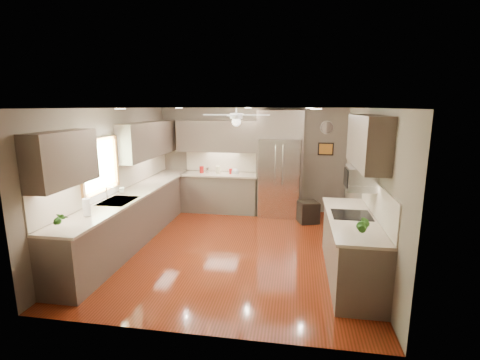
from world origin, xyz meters
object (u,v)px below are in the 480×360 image
(refrigerator, at_px, (280,165))
(stool, at_px, (308,212))
(canister_a, at_px, (202,170))
(canister_d, at_px, (231,171))
(canister_c, at_px, (218,170))
(soap_bottle, at_px, (122,190))
(bowl, at_px, (234,173))
(microwave, at_px, (360,178))
(canister_b, at_px, (207,170))
(potted_plant_left, at_px, (58,219))
(potted_plant_right, at_px, (364,226))
(paper_towel, at_px, (87,207))

(refrigerator, bearing_deg, stool, -35.54)
(canister_a, height_order, canister_d, canister_a)
(canister_c, distance_m, soap_bottle, 2.59)
(canister_d, xyz_separation_m, bowl, (0.09, -0.01, -0.03))
(canister_c, distance_m, stool, 2.34)
(soap_bottle, xyz_separation_m, bowl, (1.69, 2.26, -0.06))
(soap_bottle, bearing_deg, microwave, -6.68)
(canister_d, bearing_deg, stool, -15.87)
(canister_b, xyz_separation_m, microwave, (3.07, -2.76, 0.47))
(bowl, xyz_separation_m, stool, (1.75, -0.51, -0.73))
(canister_c, bearing_deg, stool, -13.12)
(potted_plant_left, height_order, bowl, potted_plant_left)
(potted_plant_left, bearing_deg, microwave, 19.70)
(soap_bottle, xyz_separation_m, potted_plant_right, (3.99, -1.53, 0.06))
(canister_d, distance_m, stool, 2.05)
(canister_d, height_order, refrigerator, refrigerator)
(microwave, distance_m, paper_towel, 4.07)
(canister_a, relative_size, refrigerator, 0.07)
(potted_plant_left, bearing_deg, soap_bottle, 93.24)
(canister_d, height_order, potted_plant_left, potted_plant_left)
(canister_c, bearing_deg, canister_d, 3.98)
(bowl, relative_size, refrigerator, 0.09)
(canister_b, relative_size, paper_towel, 0.48)
(microwave, relative_size, paper_towel, 1.98)
(potted_plant_right, bearing_deg, potted_plant_left, -174.51)
(canister_a, relative_size, soap_bottle, 0.95)
(canister_a, distance_m, stool, 2.73)
(soap_bottle, relative_size, potted_plant_right, 0.58)
(microwave, height_order, stool, microwave)
(bowl, bearing_deg, stool, -16.23)
(canister_a, xyz_separation_m, potted_plant_left, (-0.77, -4.18, 0.07))
(canister_b, relative_size, bowl, 0.62)
(bowl, bearing_deg, canister_d, 171.44)
(canister_a, bearing_deg, potted_plant_right, -50.79)
(canister_b, xyz_separation_m, canister_c, (0.27, -0.03, 0.02))
(potted_plant_left, bearing_deg, potted_plant_right, 5.49)
(canister_b, xyz_separation_m, canister_d, (0.58, -0.01, -0.01))
(bowl, distance_m, refrigerator, 1.10)
(canister_d, bearing_deg, paper_towel, -112.39)
(potted_plant_left, distance_m, bowl, 4.46)
(bowl, bearing_deg, microwave, -48.71)
(bowl, xyz_separation_m, refrigerator, (1.08, -0.03, 0.22))
(canister_c, relative_size, potted_plant_right, 0.60)
(canister_c, distance_m, microwave, 3.94)
(soap_bottle, bearing_deg, potted_plant_right, -21.05)
(soap_bottle, relative_size, microwave, 0.32)
(canister_a, distance_m, paper_towel, 3.66)
(microwave, bearing_deg, canister_c, 135.75)
(potted_plant_left, bearing_deg, paper_towel, 88.18)
(bowl, relative_size, microwave, 0.39)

